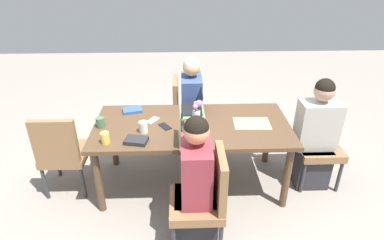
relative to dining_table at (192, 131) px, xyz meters
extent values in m
plane|color=gray|center=(0.00, 0.00, -0.65)|extent=(10.00, 10.00, 0.00)
cube|color=brown|center=(0.00, 0.00, 0.06)|extent=(1.94, 0.93, 0.04)
cylinder|color=brown|center=(-0.89, -0.38, -0.31)|extent=(0.07, 0.07, 0.69)
cylinder|color=brown|center=(0.89, -0.38, -0.31)|extent=(0.07, 0.07, 0.69)
cylinder|color=brown|center=(-0.89, 0.38, -0.31)|extent=(0.07, 0.07, 0.69)
cylinder|color=brown|center=(0.89, 0.38, -0.31)|extent=(0.07, 0.07, 0.69)
cube|color=olive|center=(0.02, 0.79, -0.24)|extent=(0.44, 0.44, 0.08)
cube|color=olive|center=(-0.17, 0.79, 0.02)|extent=(0.06, 0.42, 0.45)
cylinder|color=#333338|center=(0.21, 0.98, -0.47)|extent=(0.04, 0.04, 0.37)
cylinder|color=#333338|center=(0.21, 0.60, -0.47)|extent=(0.04, 0.04, 0.37)
cylinder|color=#333338|center=(-0.17, 0.98, -0.47)|extent=(0.04, 0.04, 0.37)
cylinder|color=#333338|center=(-0.17, 0.60, -0.47)|extent=(0.04, 0.04, 0.37)
cube|color=#2D2D33|center=(0.02, 0.73, -0.43)|extent=(0.36, 0.34, 0.45)
cube|color=#384C84|center=(0.02, 0.73, 0.05)|extent=(0.24, 0.40, 0.50)
sphere|color=#E1A868|center=(0.02, 0.73, 0.42)|extent=(0.20, 0.20, 0.20)
sphere|color=beige|center=(0.02, 0.73, 0.45)|extent=(0.19, 0.19, 0.19)
cube|color=olive|center=(0.01, -0.79, -0.24)|extent=(0.44, 0.44, 0.08)
cube|color=olive|center=(0.20, -0.79, 0.02)|extent=(0.06, 0.42, 0.45)
cylinder|color=#333338|center=(-0.18, -0.60, -0.47)|extent=(0.04, 0.04, 0.37)
cylinder|color=#333338|center=(0.20, -0.60, -0.47)|extent=(0.04, 0.04, 0.37)
cube|color=#2D2D33|center=(0.01, -0.73, -0.43)|extent=(0.36, 0.34, 0.45)
cube|color=#93333D|center=(0.01, -0.73, 0.05)|extent=(0.24, 0.40, 0.50)
sphere|color=tan|center=(0.01, -0.73, 0.42)|extent=(0.20, 0.20, 0.20)
sphere|color=black|center=(0.01, -0.73, 0.45)|extent=(0.19, 0.19, 0.19)
cube|color=olive|center=(1.33, 0.00, -0.24)|extent=(0.44, 0.44, 0.08)
cube|color=olive|center=(1.33, 0.19, 0.02)|extent=(0.42, 0.06, 0.45)
cylinder|color=#333338|center=(1.52, -0.19, -0.47)|extent=(0.04, 0.04, 0.37)
cylinder|color=#333338|center=(1.14, -0.19, -0.47)|extent=(0.04, 0.04, 0.37)
cylinder|color=#333338|center=(1.52, 0.19, -0.47)|extent=(0.04, 0.04, 0.37)
cylinder|color=#333338|center=(1.14, 0.19, -0.47)|extent=(0.04, 0.04, 0.37)
cube|color=#2D2D33|center=(1.27, 0.00, -0.43)|extent=(0.34, 0.36, 0.45)
cube|color=#B7B2A8|center=(1.27, 0.00, 0.05)|extent=(0.40, 0.24, 0.50)
sphere|color=tan|center=(1.27, 0.00, 0.42)|extent=(0.20, 0.20, 0.20)
sphere|color=black|center=(1.27, 0.00, 0.45)|extent=(0.19, 0.19, 0.19)
cube|color=olive|center=(-1.30, -0.01, -0.24)|extent=(0.44, 0.44, 0.08)
cube|color=olive|center=(-1.30, -0.20, 0.02)|extent=(0.42, 0.06, 0.45)
cylinder|color=#333338|center=(-1.49, 0.18, -0.47)|extent=(0.04, 0.04, 0.37)
cylinder|color=#333338|center=(-1.11, 0.18, -0.47)|extent=(0.04, 0.04, 0.37)
cylinder|color=#333338|center=(-1.49, -0.20, -0.47)|extent=(0.04, 0.04, 0.37)
cylinder|color=#333338|center=(-1.11, -0.20, -0.47)|extent=(0.04, 0.04, 0.37)
cylinder|color=silver|center=(0.04, 0.01, 0.15)|extent=(0.08, 0.08, 0.14)
sphere|color=#B27AC6|center=(0.07, 0.01, 0.30)|extent=(0.07, 0.07, 0.07)
cylinder|color=#477A3D|center=(0.07, 0.01, 0.26)|extent=(0.01, 0.01, 0.08)
sphere|color=#B27AC6|center=(0.04, 0.02, 0.29)|extent=(0.05, 0.05, 0.05)
cylinder|color=#477A3D|center=(0.04, 0.02, 0.26)|extent=(0.01, 0.01, 0.08)
sphere|color=#B27AC6|center=(0.03, -0.01, 0.28)|extent=(0.05, 0.05, 0.05)
cylinder|color=#477A3D|center=(0.03, -0.01, 0.25)|extent=(0.01, 0.01, 0.06)
cube|color=#7FAD70|center=(0.01, 0.30, 0.08)|extent=(0.27, 0.37, 0.00)
cube|color=#7FAD70|center=(0.00, -0.30, 0.08)|extent=(0.27, 0.37, 0.00)
cube|color=#7FAD70|center=(0.60, 0.00, 0.08)|extent=(0.37, 0.28, 0.00)
cube|color=black|center=(0.01, 0.32, 0.09)|extent=(0.22, 0.32, 0.02)
cube|color=black|center=(0.08, 0.32, 0.19)|extent=(0.07, 0.31, 0.19)
cube|color=silver|center=(0.00, -0.32, 0.09)|extent=(0.22, 0.32, 0.02)
cube|color=black|center=(-0.08, -0.32, 0.19)|extent=(0.06, 0.31, 0.20)
cylinder|color=#DBC64C|center=(-0.79, -0.32, 0.13)|extent=(0.08, 0.08, 0.11)
cylinder|color=white|center=(-0.46, -0.13, 0.13)|extent=(0.08, 0.08, 0.11)
cylinder|color=#47704C|center=(-0.89, -0.02, 0.13)|extent=(0.08, 0.08, 0.10)
cube|color=#335693|center=(-0.63, 0.31, 0.09)|extent=(0.23, 0.18, 0.03)
cube|color=#28282D|center=(-0.51, -0.32, 0.10)|extent=(0.22, 0.18, 0.04)
cube|color=black|center=(-0.27, -0.04, 0.08)|extent=(0.14, 0.17, 0.01)
cube|color=silver|center=(-0.40, 0.09, 0.08)|extent=(0.14, 0.16, 0.01)
camera|label=1|loc=(-0.09, -2.83, 1.64)|focal=30.48mm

